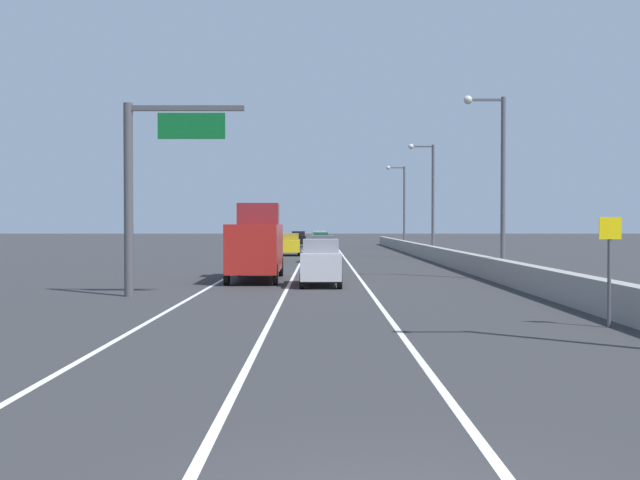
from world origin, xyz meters
name	(u,v)px	position (x,y,z in m)	size (l,w,h in m)	color
ground_plane	(322,254)	(0.00, 64.00, 0.00)	(320.00, 320.00, 0.00)	#2D2D30
lane_stripe_left	(256,259)	(-5.50, 55.00, 0.00)	(0.16, 130.00, 0.00)	silver
lane_stripe_center	(299,258)	(-2.00, 55.00, 0.00)	(0.16, 130.00, 0.00)	silver
lane_stripe_right	(341,258)	(1.50, 55.00, 0.00)	(0.16, 130.00, 0.00)	silver
jersey_barrier_right	(457,261)	(8.19, 40.00, 0.55)	(0.60, 120.00, 1.10)	gray
overhead_sign_gantry	(144,175)	(-7.26, 22.35, 4.73)	(4.68, 0.36, 7.50)	#47474C
speed_advisory_sign	(605,263)	(7.29, 13.51, 1.76)	(0.60, 0.11, 3.00)	#4C4C51
lamp_post_right_second	(494,173)	(8.45, 31.41, 5.40)	(2.14, 0.44, 9.33)	#4C4C51
lamp_post_right_third	(426,192)	(8.33, 54.29, 5.40)	(2.14, 0.44, 9.33)	#4C4C51
lamp_post_right_fourth	(398,201)	(8.56, 77.17, 5.40)	(2.14, 0.44, 9.33)	#4C4C51
car_silver_0	(317,263)	(-0.54, 27.44, 1.06)	(1.88, 4.42, 2.13)	#B7B7BC
car_white_1	(315,238)	(-0.70, 91.81, 0.98)	(2.07, 4.43, 1.97)	white
car_black_2	(295,239)	(-3.27, 87.28, 0.98)	(2.00, 4.71, 1.96)	black
car_yellow_3	(286,244)	(-3.33, 61.08, 1.00)	(2.05, 4.61, 2.00)	gold
car_green_4	(317,241)	(-0.52, 74.05, 0.98)	(1.87, 4.28, 1.96)	#196033
car_gray_5	(318,249)	(-0.41, 48.89, 0.99)	(2.06, 4.37, 1.99)	slate
box_truck	(253,245)	(-3.77, 30.94, 1.77)	(2.54, 7.64, 3.90)	#A51E19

